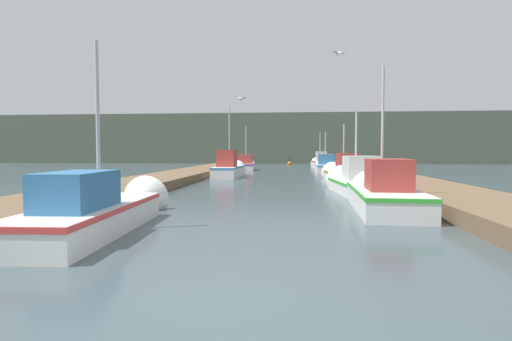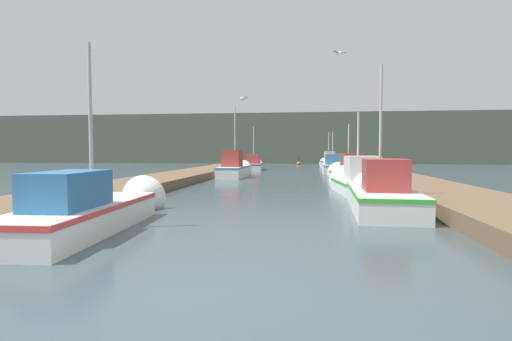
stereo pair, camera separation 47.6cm
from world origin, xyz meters
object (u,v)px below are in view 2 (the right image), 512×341
object	(u,v)px
mooring_piling_2	(338,161)
mooring_piling_1	(337,161)
fishing_boat_0	(99,207)
fishing_boat_5	(332,166)
fishing_boat_3	(347,174)
fishing_boat_6	(254,165)
mooring_piling_0	(339,161)
seagull_1	(242,99)
fishing_boat_7	(328,163)
fishing_boat_1	(378,192)
fishing_boat_2	(356,182)
seagull_lead	(339,53)
channel_buoy	(299,164)
fishing_boat_4	(235,168)

from	to	relation	value
mooring_piling_2	mooring_piling_1	bearing A→B (deg)	-97.67
fishing_boat_0	fishing_boat_5	size ratio (longest dim) A/B	1.10
fishing_boat_3	fishing_boat_6	xyz separation A→B (m)	(-6.88, 12.95, 0.02)
mooring_piling_0	seagull_1	size ratio (longest dim) A/B	2.58
fishing_boat_6	mooring_piling_2	xyz separation A→B (m)	(7.98, 8.10, 0.09)
mooring_piling_0	mooring_piling_1	xyz separation A→B (m)	(-0.04, 2.09, -0.06)
fishing_boat_0	fishing_boat_6	xyz separation A→B (m)	(-0.12, 26.82, 0.02)
fishing_boat_7	mooring_piling_1	world-z (taller)	fishing_boat_7
fishing_boat_5	fishing_boat_1	bearing A→B (deg)	-88.50
fishing_boat_1	mooring_piling_2	bearing A→B (deg)	90.50
fishing_boat_6	mooring_piling_2	world-z (taller)	fishing_boat_6
mooring_piling_1	fishing_boat_2	bearing A→B (deg)	-92.45
mooring_piling_1	seagull_lead	xyz separation A→B (m)	(-1.95, -27.12, 4.55)
fishing_boat_2	fishing_boat_1	bearing A→B (deg)	-93.56
fishing_boat_3	mooring_piling_2	xyz separation A→B (m)	(1.10, 21.05, 0.12)
fishing_boat_2	fishing_boat_3	distance (m)	5.55
fishing_boat_7	fishing_boat_2	bearing A→B (deg)	-93.92
seagull_lead	fishing_boat_5	bearing A→B (deg)	-128.65
fishing_boat_3	seagull_lead	distance (m)	8.97
channel_buoy	fishing_boat_6	bearing A→B (deg)	-106.65
fishing_boat_2	seagull_1	bearing A→B (deg)	173.18
fishing_boat_3	seagull_1	world-z (taller)	seagull_1
fishing_boat_5	mooring_piling_1	xyz separation A→B (m)	(1.13, 10.59, 0.15)
mooring_piling_1	mooring_piling_2	size ratio (longest dim) A/B	1.17
fishing_boat_6	seagull_1	distance (m)	18.80
fishing_boat_2	mooring_piling_1	world-z (taller)	fishing_boat_2
fishing_boat_0	fishing_boat_7	world-z (taller)	fishing_boat_0
channel_buoy	fishing_boat_7	bearing A→B (deg)	-68.65
mooring_piling_2	seagull_lead	world-z (taller)	seagull_lead
mooring_piling_0	mooring_piling_2	distance (m)	3.56
fishing_boat_7	seagull_1	bearing A→B (deg)	-105.55
fishing_boat_4	channel_buoy	distance (m)	22.46
seagull_1	fishing_boat_2	bearing A→B (deg)	30.01
fishing_boat_2	mooring_piling_2	distance (m)	26.62
mooring_piling_2	channel_buoy	world-z (taller)	mooring_piling_2
fishing_boat_1	seagull_1	distance (m)	7.45
fishing_boat_3	fishing_boat_7	world-z (taller)	fishing_boat_7
channel_buoy	seagull_lead	xyz separation A→B (m)	(2.13, -32.87, 5.03)
fishing_boat_1	seagull_lead	bearing A→B (deg)	115.61
fishing_boat_4	mooring_piling_0	bearing A→B (deg)	62.29
mooring_piling_2	seagull_lead	distance (m)	29.03
fishing_boat_0	mooring_piling_0	xyz separation A→B (m)	(7.70, 31.36, 0.27)
fishing_boat_3	fishing_boat_5	xyz separation A→B (m)	(-0.22, 9.00, 0.05)
seagull_lead	fishing_boat_3	bearing A→B (deg)	-133.69
mooring_piling_1	seagull_lead	size ratio (longest dim) A/B	2.41
fishing_boat_2	seagull_lead	world-z (taller)	seagull_lead
fishing_boat_5	fishing_boat_6	distance (m)	7.74
fishing_boat_5	seagull_lead	world-z (taller)	seagull_lead
fishing_boat_4	fishing_boat_1	bearing A→B (deg)	-62.24
mooring_piling_0	fishing_boat_4	bearing A→B (deg)	-118.27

